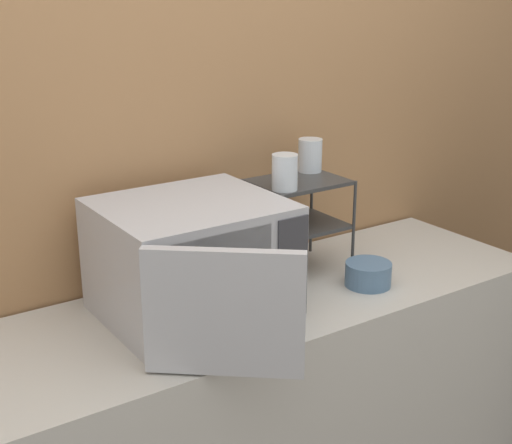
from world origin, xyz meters
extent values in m
cube|color=#9E7047|center=(0.00, 0.63, 1.30)|extent=(8.00, 0.06, 2.60)
cube|color=#B7B2A8|center=(0.00, 0.29, 0.47)|extent=(1.98, 0.59, 0.94)
cube|color=#ADADB2|center=(-0.16, 0.32, 1.10)|extent=(0.49, 0.43, 0.33)
cube|color=#B7B2A8|center=(-0.21, 0.11, 1.10)|extent=(0.35, 0.01, 0.28)
cube|color=#333338|center=(0.03, 0.11, 1.10)|extent=(0.10, 0.01, 0.29)
cube|color=#ADADB2|center=(-0.26, -0.02, 1.10)|extent=(0.31, 0.26, 0.31)
cylinder|color=#333333|center=(0.14, 0.30, 1.09)|extent=(0.01, 0.01, 0.30)
cylinder|color=#333333|center=(0.42, 0.30, 1.09)|extent=(0.01, 0.01, 0.30)
cylinder|color=#333333|center=(0.14, 0.52, 1.09)|extent=(0.01, 0.01, 0.30)
cylinder|color=#333333|center=(0.42, 0.52, 1.09)|extent=(0.01, 0.01, 0.30)
cube|color=#333333|center=(0.28, 0.41, 1.09)|extent=(0.28, 0.22, 0.01)
cube|color=#333333|center=(0.28, 0.41, 1.23)|extent=(0.28, 0.22, 0.01)
cylinder|color=silver|center=(0.18, 0.35, 1.29)|extent=(0.08, 0.08, 0.11)
cylinder|color=silver|center=(0.38, 0.48, 1.29)|extent=(0.08, 0.08, 0.11)
cylinder|color=slate|center=(0.39, 0.18, 0.94)|extent=(0.08, 0.08, 0.01)
cylinder|color=slate|center=(0.39, 0.18, 0.97)|extent=(0.14, 0.14, 0.07)
camera|label=1|loc=(-1.04, -1.30, 1.82)|focal=50.00mm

